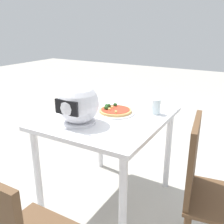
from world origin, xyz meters
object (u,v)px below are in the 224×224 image
at_px(pizza, 115,110).
at_px(chair_side, 207,188).
at_px(dining_table, 109,128).
at_px(motorcycle_helmet, 78,105).
at_px(drinking_glass, 156,107).

relative_size(pizza, chair_side, 0.27).
relative_size(dining_table, pizza, 3.88).
bearing_deg(pizza, chair_side, 160.37).
relative_size(motorcycle_helmet, chair_side, 0.31).
xyz_separation_m(motorcycle_helmet, drinking_glass, (-0.38, -0.45, -0.08)).
height_order(pizza, drinking_glass, drinking_glass).
bearing_deg(dining_table, drinking_glass, -143.16).
bearing_deg(motorcycle_helmet, drinking_glass, -130.51).
distance_m(motorcycle_helmet, chair_side, 0.94).
xyz_separation_m(pizza, chair_side, (-0.75, 0.27, -0.26)).
xyz_separation_m(dining_table, drinking_glass, (-0.28, -0.21, 0.16)).
bearing_deg(chair_side, motorcycle_helmet, 2.41).
bearing_deg(dining_table, motorcycle_helmet, 67.53).
bearing_deg(drinking_glass, chair_side, 139.61).
distance_m(dining_table, chair_side, 0.80).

